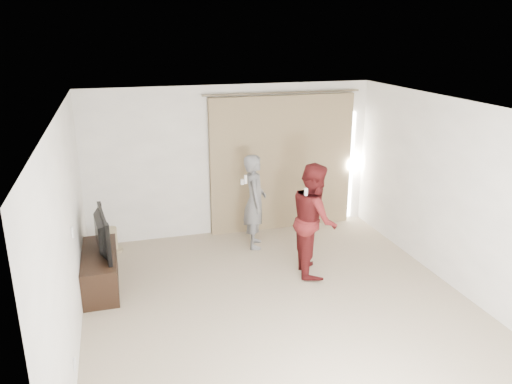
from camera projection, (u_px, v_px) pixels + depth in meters
floor at (282, 308)px, 6.52m from camera, size 5.50×5.50×0.00m
wall_back at (232, 161)px, 8.62m from camera, size 5.00×0.04×2.60m
wall_left at (68, 237)px, 5.46m from camera, size 0.04×5.50×2.60m
ceiling at (286, 109)px, 5.71m from camera, size 5.00×5.50×0.01m
curtain at (283, 163)px, 8.83m from camera, size 2.80×0.11×2.46m
tv_console at (100, 270)px, 6.98m from camera, size 0.46×1.33×0.51m
tv at (97, 234)px, 6.81m from camera, size 0.25×1.03×0.59m
scratching_post at (112, 242)px, 8.10m from camera, size 0.32×0.32×0.42m
person_man at (255, 201)px, 8.15m from camera, size 0.49×0.64×1.57m
person_woman at (314, 219)px, 7.25m from camera, size 0.77×0.92×1.67m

